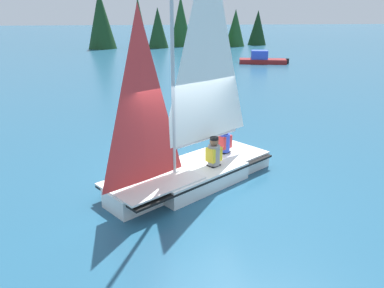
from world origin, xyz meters
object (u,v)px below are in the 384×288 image
object	(u,v)px
sailboat_main	(192,152)
sailor_crew	(224,145)
motorboat_distant	(262,59)
sailor_helm	(214,158)

from	to	relation	value
sailboat_main	sailor_crew	bearing A→B (deg)	-173.12
sailor_crew	motorboat_distant	world-z (taller)	sailor_crew
sailor_helm	motorboat_distant	size ratio (longest dim) A/B	0.28
motorboat_distant	sailboat_main	bearing A→B (deg)	82.25
sailor_helm	sailboat_main	bearing A→B (deg)	-34.22
sailboat_main	motorboat_distant	xyz separation A→B (m)	(-9.21, -22.24, -0.44)
sailor_helm	motorboat_distant	xyz separation A→B (m)	(-8.67, -22.24, -0.27)
sailboat_main	motorboat_distant	world-z (taller)	sailboat_main
sailor_crew	motorboat_distant	distance (m)	22.87
sailor_crew	motorboat_distant	xyz separation A→B (m)	(-8.20, -21.35, -0.25)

